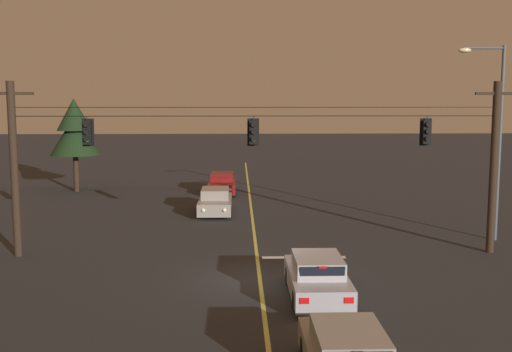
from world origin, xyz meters
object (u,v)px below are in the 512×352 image
at_px(car_oncoming_lead, 215,202).
at_px(tree_verge_far, 75,130).
at_px(traffic_light_left_inner, 253,132).
at_px(street_lamp_corner, 494,126).
at_px(car_oncoming_trailing, 222,184).
at_px(traffic_light_centre, 427,132).
at_px(traffic_light_leftmost, 87,133).
at_px(car_waiting_near_lane, 317,278).

height_order(car_oncoming_lead, tree_verge_far, tree_verge_far).
height_order(traffic_light_left_inner, car_oncoming_lead, traffic_light_left_inner).
relative_size(traffic_light_left_inner, street_lamp_corner, 0.14).
bearing_deg(car_oncoming_trailing, street_lamp_corner, -48.59).
bearing_deg(car_oncoming_trailing, traffic_light_centre, -61.83).
height_order(traffic_light_left_inner, traffic_light_centre, same).
height_order(traffic_light_centre, car_oncoming_trailing, traffic_light_centre).
xyz_separation_m(traffic_light_leftmost, tree_verge_far, (-5.15, 17.57, -0.77)).
bearing_deg(street_lamp_corner, tree_verge_far, 145.84).
relative_size(traffic_light_left_inner, car_oncoming_lead, 0.28).
xyz_separation_m(traffic_light_centre, car_waiting_near_lane, (-5.15, -5.56, -4.40)).
xyz_separation_m(traffic_light_leftmost, car_oncoming_trailing, (4.97, 16.38, -4.40)).
distance_m(traffic_light_leftmost, street_lamp_corner, 17.59).
bearing_deg(car_waiting_near_lane, car_oncoming_lead, 104.58).
distance_m(street_lamp_corner, tree_verge_far, 27.33).
bearing_deg(car_waiting_near_lane, tree_verge_far, 120.72).
height_order(street_lamp_corner, tree_verge_far, street_lamp_corner).
relative_size(traffic_light_centre, car_waiting_near_lane, 0.28).
bearing_deg(car_oncoming_lead, car_waiting_near_lane, -75.42).
height_order(traffic_light_leftmost, tree_verge_far, tree_verge_far).
height_order(traffic_light_leftmost, traffic_light_centre, same).
height_order(traffic_light_leftmost, car_waiting_near_lane, traffic_light_leftmost).
bearing_deg(traffic_light_leftmost, street_lamp_corner, 7.28).
relative_size(car_waiting_near_lane, car_oncoming_lead, 0.98).
xyz_separation_m(traffic_light_leftmost, street_lamp_corner, (17.45, 2.23, 0.13)).
height_order(traffic_light_leftmost, car_oncoming_trailing, traffic_light_leftmost).
height_order(car_oncoming_trailing, tree_verge_far, tree_verge_far).
xyz_separation_m(street_lamp_corner, tree_verge_far, (-22.60, 15.34, -0.91)).
bearing_deg(traffic_light_left_inner, car_oncoming_trailing, 95.92).
relative_size(traffic_light_leftmost, traffic_light_centre, 1.00).
xyz_separation_m(car_waiting_near_lane, car_oncoming_lead, (-3.83, 14.73, -0.00)).
height_order(traffic_light_leftmost, street_lamp_corner, street_lamp_corner).
bearing_deg(traffic_light_centre, street_lamp_corner, 31.01).
distance_m(car_oncoming_trailing, street_lamp_corner, 19.41).
xyz_separation_m(traffic_light_left_inner, street_lamp_corner, (10.78, 2.23, 0.13)).
bearing_deg(traffic_light_left_inner, traffic_light_centre, 0.00).
bearing_deg(tree_verge_far, car_oncoming_trailing, -6.67).
bearing_deg(tree_verge_far, traffic_light_centre, -42.92).
relative_size(traffic_light_centre, car_oncoming_lead, 0.28).
height_order(car_oncoming_lead, car_oncoming_trailing, same).
bearing_deg(car_oncoming_lead, traffic_light_leftmost, -117.43).
relative_size(traffic_light_centre, street_lamp_corner, 0.14).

